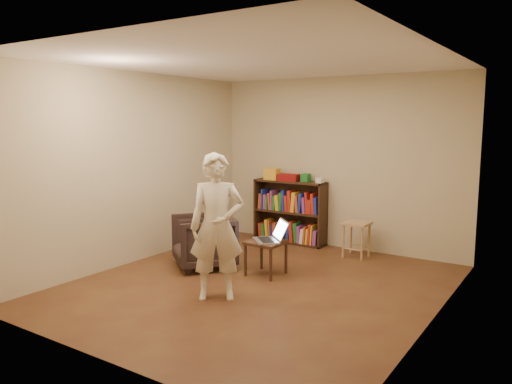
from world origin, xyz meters
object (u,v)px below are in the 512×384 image
Objects in this scene: bookshelf at (290,215)px; person at (217,227)px; armchair at (204,241)px; stool at (357,229)px; laptop at (271,236)px; side_table at (266,247)px.

person is (0.60, -2.68, 0.36)m from bookshelf.
stool is at bearing 84.14° from armchair.
stool is (1.23, -0.26, -0.03)m from bookshelf.
stool is at bearing 39.10° from person.
laptop is at bearing -112.71° from stool.
armchair is at bearing -98.97° from bookshelf.
stool is at bearing -11.70° from bookshelf.
laptop is at bearing -68.22° from bookshelf.
person reaches higher than armchair.
laptop is (-0.58, -1.38, 0.09)m from stool.
armchair reaches higher than side_table.
laptop reaches higher than stool.
armchair is at bearing -169.98° from side_table.
person is (0.00, -1.00, 0.44)m from side_table.
side_table is 0.81× the size of laptop.
armchair is 1.42× the size of laptop.
person is at bearing -49.63° from laptop.
person reaches higher than bookshelf.
armchair is 0.48× the size of person.
stool is 0.67× the size of armchair.
laptop is at bearing 50.66° from person.
side_table is at bearing -107.18° from laptop.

